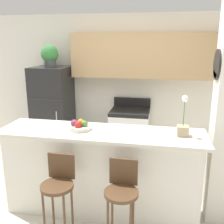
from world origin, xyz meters
TOP-DOWN VIEW (x-y plane):
  - ground_plane at (0.00, 0.00)m, footprint 14.00×14.00m
  - wall_back at (0.15, 1.89)m, footprint 5.60×0.38m
  - counter_bar at (0.00, 0.00)m, footprint 2.41×0.64m
  - refrigerator at (-1.28, 1.58)m, footprint 0.64×0.68m
  - stove_range at (0.14, 1.61)m, footprint 0.67×0.63m
  - bar_stool_left at (-0.33, -0.53)m, footprint 0.34×0.34m
  - bar_stool_right at (0.33, -0.53)m, footprint 0.34×0.34m
  - potted_plant_on_fridge at (-1.28, 1.58)m, footprint 0.31×0.31m
  - orchid_vase at (0.92, 0.03)m, footprint 0.12×0.12m
  - fruit_bowl at (-0.26, 0.00)m, footprint 0.28×0.28m
  - trash_bin at (-0.74, 1.35)m, footprint 0.28×0.28m

SIDE VIEW (x-z plane):
  - ground_plane at x=0.00m, z-range 0.00..0.00m
  - trash_bin at x=-0.74m, z-range 0.00..0.38m
  - stove_range at x=0.14m, z-range -0.07..1.00m
  - counter_bar at x=0.00m, z-range 0.00..1.06m
  - bar_stool_left at x=-0.33m, z-range 0.15..1.08m
  - bar_stool_right at x=0.33m, z-range 0.15..1.08m
  - refrigerator at x=-1.28m, z-range 0.00..1.64m
  - fruit_bowl at x=-0.26m, z-range 1.04..1.16m
  - orchid_vase at x=0.92m, z-range 0.95..1.40m
  - wall_back at x=0.15m, z-range 0.24..2.79m
  - potted_plant_on_fridge at x=-1.28m, z-range 1.65..2.03m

